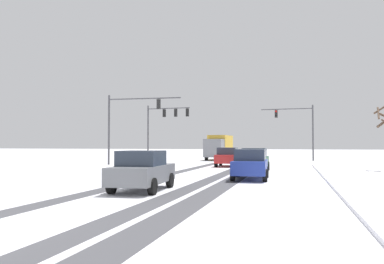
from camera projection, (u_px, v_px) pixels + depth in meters
wheel_track_left_lane at (215, 178)px, 21.67m from camera, size 0.85×34.04×0.01m
wheel_track_right_lane at (236, 178)px, 21.36m from camera, size 1.00×34.04×0.01m
wheel_track_center at (160, 176)px, 22.50m from camera, size 0.87×34.04×0.01m
sidewalk_kerb_right at (372, 183)px, 18.16m from camera, size 4.00×34.04×0.12m
traffic_signal_far_right at (298, 123)px, 45.28m from camera, size 6.05×0.50×6.50m
traffic_signal_far_left at (164, 120)px, 45.08m from camera, size 5.30×0.60×6.50m
traffic_signal_near_left at (129, 116)px, 35.67m from camera, size 7.00×0.58×6.50m
car_red_lead at (228, 157)px, 33.06m from camera, size 1.93×4.15×1.62m
car_dark_green_second at (255, 160)px, 26.98m from camera, size 1.84×4.10×1.62m
car_blue_third at (250, 164)px, 20.67m from camera, size 1.95×4.16×1.62m
car_grey_fourth at (142, 170)px, 15.61m from camera, size 2.02×4.19×1.62m
box_truck_delivery at (219, 147)px, 47.35m from camera, size 2.43×7.45×3.02m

